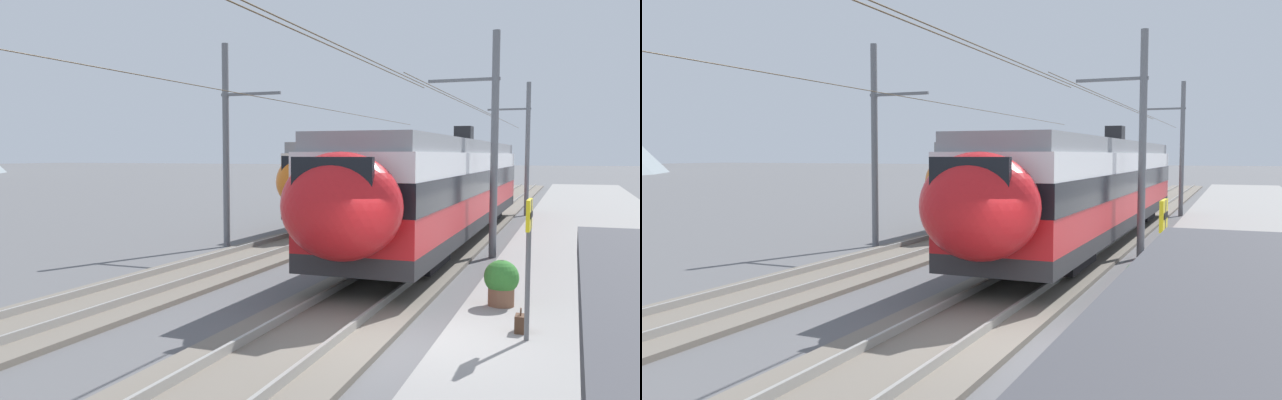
% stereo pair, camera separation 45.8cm
% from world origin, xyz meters
% --- Properties ---
extents(ground_plane, '(400.00, 400.00, 0.00)m').
position_xyz_m(ground_plane, '(0.00, 0.00, 0.00)').
color(ground_plane, '#565659').
extents(track_near, '(120.00, 3.00, 0.28)m').
position_xyz_m(track_near, '(0.00, 1.78, 0.07)').
color(track_near, '#6B6359').
rests_on(track_near, ground).
extents(track_far, '(120.00, 3.00, 0.28)m').
position_xyz_m(track_far, '(0.00, 7.01, 0.07)').
color(track_far, '#6B6359').
rests_on(track_far, ground).
extents(train_near_platform, '(24.24, 2.87, 4.27)m').
position_xyz_m(train_near_platform, '(13.15, 1.78, 2.22)').
color(train_near_platform, '#2D2D30').
rests_on(train_near_platform, track_near).
extents(train_far_track, '(35.38, 2.84, 4.27)m').
position_xyz_m(train_far_track, '(29.28, 7.01, 2.23)').
color(train_far_track, '#2D2D30').
rests_on(train_far_track, track_far).
extents(catenary_mast_mid, '(38.60, 2.32, 7.29)m').
position_xyz_m(catenary_mast_mid, '(10.70, -0.09, 3.84)').
color(catenary_mast_mid, slate).
rests_on(catenary_mast_mid, ground).
extents(catenary_mast_east, '(38.60, 2.32, 7.29)m').
position_xyz_m(catenary_mast_east, '(26.16, -0.09, 3.85)').
color(catenary_mast_east, slate).
rests_on(catenary_mast_east, ground).
extents(catenary_mast_far_side, '(38.60, 2.33, 7.30)m').
position_xyz_m(catenary_mast_far_side, '(9.64, 8.89, 3.82)').
color(catenary_mast_far_side, slate).
rests_on(catenary_mast_far_side, ground).
extents(platform_sign, '(0.70, 0.08, 2.32)m').
position_xyz_m(platform_sign, '(0.41, -1.97, 2.00)').
color(platform_sign, '#59595B').
rests_on(platform_sign, platform_slab).
extents(handbag_near_sign, '(0.32, 0.18, 0.43)m').
position_xyz_m(handbag_near_sign, '(0.87, -1.84, 0.45)').
color(handbag_near_sign, '#472D1E').
rests_on(handbag_near_sign, platform_slab).
extents(potted_plant_platform_edge, '(0.69, 0.69, 0.93)m').
position_xyz_m(potted_plant_platform_edge, '(2.72, -1.33, 0.82)').
color(potted_plant_platform_edge, brown).
rests_on(potted_plant_platform_edge, platform_slab).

